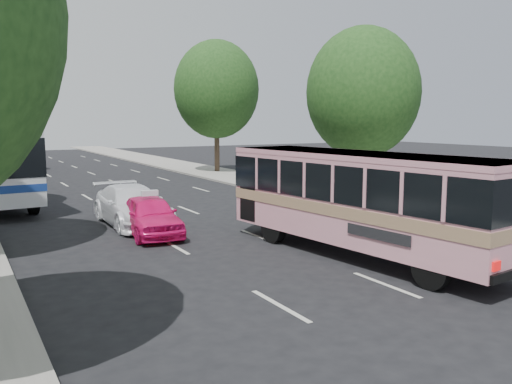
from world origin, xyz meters
TOP-DOWN VIEW (x-y plane):
  - ground at (0.00, 0.00)m, footprint 120.00×120.00m
  - sidewalk_right at (8.50, 20.00)m, footprint 4.00×90.00m
  - tree_right_near at (8.78, 7.94)m, footprint 5.10×5.10m
  - tree_right_far at (9.08, 23.94)m, footprint 6.00×6.00m
  - pink_bus at (2.27, 0.42)m, footprint 3.36×9.30m
  - pink_taxi at (-2.00, 5.96)m, footprint 1.87×3.99m
  - white_pickup at (-2.00, 8.00)m, footprint 2.00×4.89m
  - taxi_roof_sign at (-2.00, 5.96)m, footprint 0.56×0.22m

SIDE VIEW (x-z plane):
  - ground at x=0.00m, z-range 0.00..0.00m
  - sidewalk_right at x=8.50m, z-range 0.00..0.12m
  - pink_taxi at x=-2.00m, z-range 0.00..1.32m
  - white_pickup at x=-2.00m, z-range 0.00..1.42m
  - taxi_roof_sign at x=-2.00m, z-range 1.32..1.50m
  - pink_bus at x=2.27m, z-range 0.35..3.25m
  - tree_right_near at x=8.78m, z-range 1.23..9.18m
  - tree_right_far at x=9.08m, z-range 1.45..10.80m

